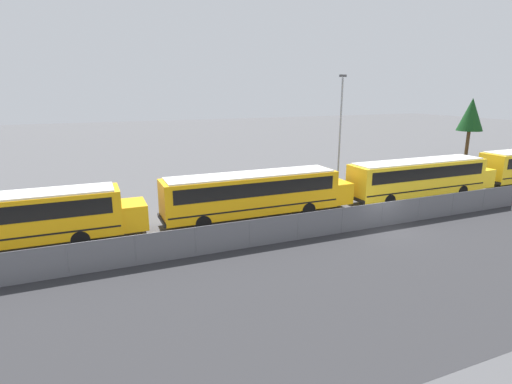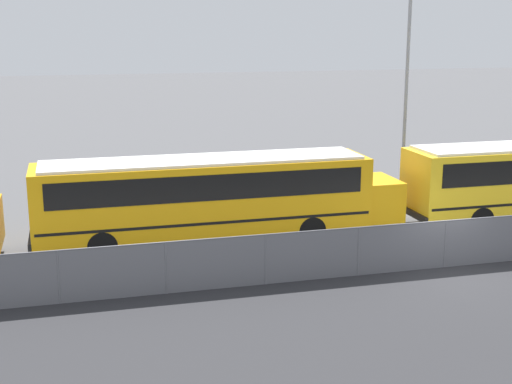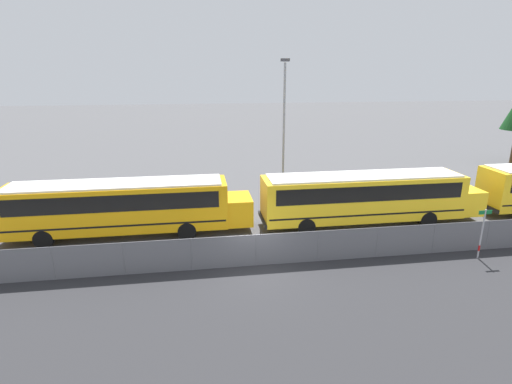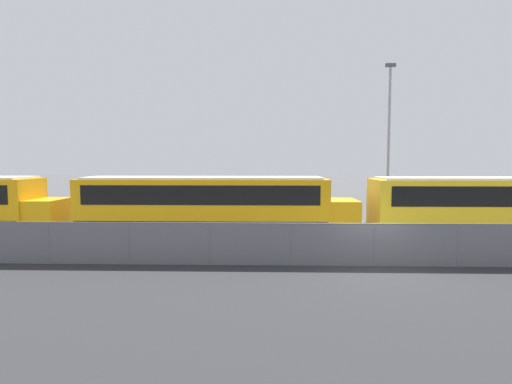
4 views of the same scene
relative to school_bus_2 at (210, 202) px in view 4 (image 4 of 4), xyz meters
The scene contains 6 objects.
ground_plane 8.56m from the school_bus_2, 35.05° to the right, with size 200.00×200.00×0.00m, color #4C4C4F.
road_strip 12.91m from the school_bus_2, 57.66° to the right, with size 132.50×12.00×0.01m.
fence 8.42m from the school_bus_2, 35.06° to the right, with size 98.57×0.07×1.63m.
school_bus_2 is the anchor object (origin of this frame).
school_bus_3 14.31m from the school_bus_2, ahead, with size 13.72×2.57×3.16m.
light_pole 12.22m from the school_bus_2, 27.89° to the left, with size 0.60×0.24×9.88m.
Camera 4 is at (-3.99, -14.79, 3.92)m, focal length 28.00 mm.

